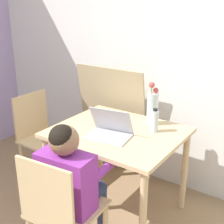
{
  "coord_description": "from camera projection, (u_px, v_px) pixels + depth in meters",
  "views": [
    {
      "loc": [
        0.94,
        -0.26,
        1.68
      ],
      "look_at": [
        -0.24,
        1.47,
        0.91
      ],
      "focal_mm": 50.0,
      "sensor_mm": 36.0,
      "label": 1
    }
  ],
  "objects": [
    {
      "name": "wall_back",
      "position": [
        188.0,
        53.0,
        2.57
      ],
      "size": [
        6.4,
        0.05,
        2.5
      ],
      "color": "white",
      "rests_on": "ground_plane"
    },
    {
      "name": "dining_table",
      "position": [
        118.0,
        143.0,
        2.4
      ],
      "size": [
        0.95,
        0.79,
        0.73
      ],
      "color": "#D6B784",
      "rests_on": "ground_plane"
    },
    {
      "name": "chair_occupied",
      "position": [
        61.0,
        213.0,
        1.88
      ],
      "size": [
        0.43,
        0.43,
        0.86
      ],
      "rotation": [
        0.0,
        0.0,
        3.23
      ],
      "color": "#D6B784",
      "rests_on": "ground_plane"
    },
    {
      "name": "chair_spare",
      "position": [
        42.0,
        138.0,
        2.89
      ],
      "size": [
        0.41,
        0.41,
        0.86
      ],
      "rotation": [
        0.0,
        0.0,
        1.55
      ],
      "color": "#D6B784",
      "rests_on": "ground_plane"
    },
    {
      "name": "person_seated",
      "position": [
        71.0,
        177.0,
        1.91
      ],
      "size": [
        0.38,
        0.45,
        1.02
      ],
      "rotation": [
        0.0,
        0.0,
        3.23
      ],
      "color": "purple",
      "rests_on": "ground_plane"
    },
    {
      "name": "laptop",
      "position": [
        110.0,
        130.0,
        2.26
      ],
      "size": [
        0.35,
        0.28,
        0.21
      ],
      "rotation": [
        0.0,
        0.0,
        0.17
      ],
      "color": "#B2B2B7",
      "rests_on": "dining_table"
    },
    {
      "name": "flower_vase",
      "position": [
        152.0,
        107.0,
        2.45
      ],
      "size": [
        0.09,
        0.09,
        0.35
      ],
      "color": "silver",
      "rests_on": "dining_table"
    },
    {
      "name": "water_bottle",
      "position": [
        155.0,
        121.0,
        2.32
      ],
      "size": [
        0.06,
        0.06,
        0.19
      ],
      "color": "silver",
      "rests_on": "dining_table"
    },
    {
      "name": "cardboard_panel",
      "position": [
        113.0,
        121.0,
        3.06
      ],
      "size": [
        0.73,
        0.17,
        1.08
      ],
      "color": "tan",
      "rests_on": "ground_plane"
    }
  ]
}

